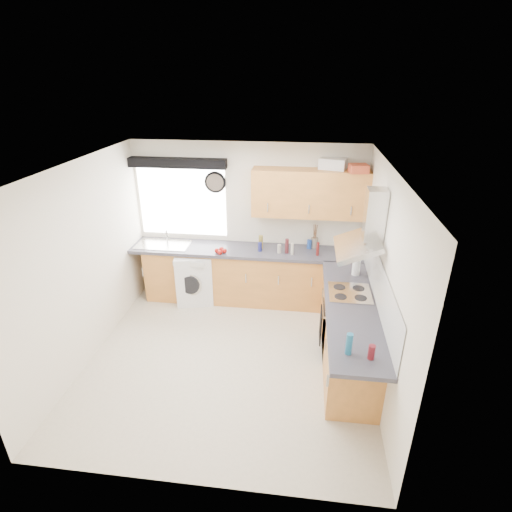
# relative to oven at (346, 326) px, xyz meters

# --- Properties ---
(ground_plane) EXTENTS (3.60, 3.60, 0.00)m
(ground_plane) POSITION_rel_oven_xyz_m (-1.50, -0.30, -0.42)
(ground_plane) COLOR beige
(ceiling) EXTENTS (3.60, 3.60, 0.02)m
(ceiling) POSITION_rel_oven_xyz_m (-1.50, -0.30, 2.08)
(ceiling) COLOR white
(ceiling) RESTS_ON wall_back
(wall_back) EXTENTS (3.60, 0.02, 2.50)m
(wall_back) POSITION_rel_oven_xyz_m (-1.50, 1.50, 0.82)
(wall_back) COLOR silver
(wall_back) RESTS_ON ground_plane
(wall_front) EXTENTS (3.60, 0.02, 2.50)m
(wall_front) POSITION_rel_oven_xyz_m (-1.50, -2.10, 0.82)
(wall_front) COLOR silver
(wall_front) RESTS_ON ground_plane
(wall_left) EXTENTS (0.02, 3.60, 2.50)m
(wall_left) POSITION_rel_oven_xyz_m (-3.30, -0.30, 0.82)
(wall_left) COLOR silver
(wall_left) RESTS_ON ground_plane
(wall_right) EXTENTS (0.02, 3.60, 2.50)m
(wall_right) POSITION_rel_oven_xyz_m (0.30, -0.30, 0.82)
(wall_right) COLOR silver
(wall_right) RESTS_ON ground_plane
(window) EXTENTS (1.40, 0.02, 1.10)m
(window) POSITION_rel_oven_xyz_m (-2.55, 1.49, 1.12)
(window) COLOR silver
(window) RESTS_ON wall_back
(window_blind) EXTENTS (1.50, 0.18, 0.14)m
(window_blind) POSITION_rel_oven_xyz_m (-2.55, 1.40, 1.76)
(window_blind) COLOR black
(window_blind) RESTS_ON wall_back
(splashback) EXTENTS (0.01, 3.00, 0.54)m
(splashback) POSITION_rel_oven_xyz_m (0.29, 0.00, 0.75)
(splashback) COLOR white
(splashback) RESTS_ON wall_right
(base_cab_back) EXTENTS (3.00, 0.58, 0.86)m
(base_cab_back) POSITION_rel_oven_xyz_m (-1.60, 1.21, 0.01)
(base_cab_back) COLOR #B06F30
(base_cab_back) RESTS_ON ground_plane
(base_cab_corner) EXTENTS (0.60, 0.60, 0.86)m
(base_cab_corner) POSITION_rel_oven_xyz_m (0.00, 1.20, 0.01)
(base_cab_corner) COLOR #B06F30
(base_cab_corner) RESTS_ON ground_plane
(base_cab_right) EXTENTS (0.58, 2.10, 0.86)m
(base_cab_right) POSITION_rel_oven_xyz_m (0.01, -0.15, 0.01)
(base_cab_right) COLOR #B06F30
(base_cab_right) RESTS_ON ground_plane
(worktop_back) EXTENTS (3.60, 0.62, 0.05)m
(worktop_back) POSITION_rel_oven_xyz_m (-1.50, 1.20, 0.46)
(worktop_back) COLOR #313038
(worktop_back) RESTS_ON base_cab_back
(worktop_right) EXTENTS (0.62, 2.42, 0.05)m
(worktop_right) POSITION_rel_oven_xyz_m (0.00, -0.30, 0.46)
(worktop_right) COLOR #313038
(worktop_right) RESTS_ON base_cab_right
(sink) EXTENTS (0.84, 0.46, 0.10)m
(sink) POSITION_rel_oven_xyz_m (-2.83, 1.20, 0.52)
(sink) COLOR #BDBDBD
(sink) RESTS_ON worktop_back
(oven) EXTENTS (0.56, 0.58, 0.85)m
(oven) POSITION_rel_oven_xyz_m (0.00, 0.00, 0.00)
(oven) COLOR black
(oven) RESTS_ON ground_plane
(hob_plate) EXTENTS (0.52, 0.52, 0.01)m
(hob_plate) POSITION_rel_oven_xyz_m (0.00, 0.00, 0.49)
(hob_plate) COLOR #BDBDBD
(hob_plate) RESTS_ON worktop_right
(extractor_hood) EXTENTS (0.52, 0.78, 0.66)m
(extractor_hood) POSITION_rel_oven_xyz_m (0.10, -0.00, 1.34)
(extractor_hood) COLOR #BDBDBD
(extractor_hood) RESTS_ON wall_right
(upper_cabinets) EXTENTS (1.70, 0.35, 0.70)m
(upper_cabinets) POSITION_rel_oven_xyz_m (-0.55, 1.32, 1.38)
(upper_cabinets) COLOR #B06F30
(upper_cabinets) RESTS_ON wall_back
(washing_machine) EXTENTS (0.68, 0.66, 0.83)m
(washing_machine) POSITION_rel_oven_xyz_m (-2.32, 1.10, -0.01)
(washing_machine) COLOR silver
(washing_machine) RESTS_ON ground_plane
(wall_clock) EXTENTS (0.33, 0.04, 0.33)m
(wall_clock) POSITION_rel_oven_xyz_m (-2.00, 1.46, 1.46)
(wall_clock) COLOR black
(wall_clock) RESTS_ON wall_back
(casserole) EXTENTS (0.43, 0.36, 0.16)m
(casserole) POSITION_rel_oven_xyz_m (-0.24, 1.42, 1.80)
(casserole) COLOR silver
(casserole) RESTS_ON upper_cabinets
(storage_box) EXTENTS (0.28, 0.25, 0.11)m
(storage_box) POSITION_rel_oven_xyz_m (0.10, 1.22, 1.78)
(storage_box) COLOR #C04729
(storage_box) RESTS_ON upper_cabinets
(utensil_pot) EXTENTS (0.14, 0.14, 0.16)m
(utensil_pot) POSITION_rel_oven_xyz_m (-0.43, 1.40, 0.56)
(utensil_pot) COLOR #74675B
(utensil_pot) RESTS_ON worktop_back
(kitchen_roll) EXTENTS (0.11, 0.11, 0.23)m
(kitchen_roll) POSITION_rel_oven_xyz_m (0.12, 0.53, 0.60)
(kitchen_roll) COLOR silver
(kitchen_roll) RESTS_ON worktop_right
(tomato_cluster) EXTENTS (0.18, 0.18, 0.07)m
(tomato_cluster) POSITION_rel_oven_xyz_m (-1.85, 1.00, 0.52)
(tomato_cluster) COLOR #A00F0B
(tomato_cluster) RESTS_ON worktop_back
(jar_0) EXTENTS (0.06, 0.06, 0.23)m
(jar_0) POSITION_rel_oven_xyz_m (-0.85, 1.12, 0.60)
(jar_0) COLOR #4B1B1F
(jar_0) RESTS_ON worktop_back
(jar_1) EXTENTS (0.04, 0.04, 0.18)m
(jar_1) POSITION_rel_oven_xyz_m (-0.77, 1.07, 0.58)
(jar_1) COLOR #BCB2A0
(jar_1) RESTS_ON worktop_back
(jar_2) EXTENTS (0.06, 0.06, 0.14)m
(jar_2) POSITION_rel_oven_xyz_m (-1.26, 1.15, 0.56)
(jar_2) COLOR navy
(jar_2) RESTS_ON worktop_back
(jar_3) EXTENTS (0.04, 0.04, 0.21)m
(jar_3) POSITION_rel_oven_xyz_m (-0.39, 1.10, 0.59)
(jar_3) COLOR #5A1413
(jar_3) RESTS_ON worktop_back
(jar_4) EXTENTS (0.06, 0.06, 0.14)m
(jar_4) POSITION_rel_oven_xyz_m (-0.96, 1.12, 0.55)
(jar_4) COLOR #A4998B
(jar_4) RESTS_ON worktop_back
(jar_5) EXTENTS (0.07, 0.07, 0.14)m
(jar_5) POSITION_rel_oven_xyz_m (-0.51, 1.34, 0.56)
(jar_5) COLOR navy
(jar_5) RESTS_ON worktop_back
(jar_6) EXTENTS (0.07, 0.07, 0.21)m
(jar_6) POSITION_rel_oven_xyz_m (-1.26, 1.25, 0.59)
(jar_6) COLOR olive
(jar_6) RESTS_ON worktop_back
(bottle_0) EXTENTS (0.07, 0.07, 0.15)m
(bottle_0) POSITION_rel_oven_xyz_m (0.09, -1.24, 0.56)
(bottle_0) COLOR #5A121A
(bottle_0) RESTS_ON worktop_right
(bottle_1) EXTENTS (0.07, 0.07, 0.23)m
(bottle_1) POSITION_rel_oven_xyz_m (-0.12, -1.19, 0.60)
(bottle_1) COLOR #1A5B7F
(bottle_1) RESTS_ON worktop_right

